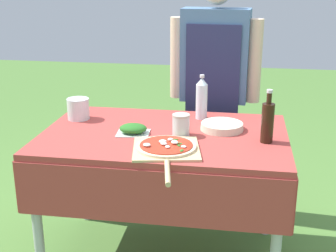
{
  "coord_description": "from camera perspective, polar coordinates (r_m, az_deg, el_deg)",
  "views": [
    {
      "loc": [
        0.41,
        -2.4,
        1.65
      ],
      "look_at": [
        0.02,
        0.0,
        0.84
      ],
      "focal_mm": 50.0,
      "sensor_mm": 36.0,
      "label": 1
    }
  ],
  "objects": [
    {
      "name": "prep_table",
      "position": [
        2.62,
        -0.46,
        -2.92
      ],
      "size": [
        1.36,
        0.89,
        0.8
      ],
      "color": "#A83D38",
      "rests_on": "ground"
    },
    {
      "name": "person_cook",
      "position": [
        3.17,
        5.68,
        5.75
      ],
      "size": [
        0.61,
        0.23,
        1.63
      ],
      "rotation": [
        0.0,
        0.0,
        3.06
      ],
      "color": "#4C4C51",
      "rests_on": "ground"
    },
    {
      "name": "pizza_on_peel",
      "position": [
        2.32,
        -0.22,
        -2.73
      ],
      "size": [
        0.38,
        0.6,
        0.05
      ],
      "rotation": [
        0.0,
        0.0,
        0.18
      ],
      "color": "#D1B27F",
      "rests_on": "prep_table"
    },
    {
      "name": "oil_bottle",
      "position": [
        2.46,
        12.04,
        0.52
      ],
      "size": [
        0.06,
        0.06,
        0.28
      ],
      "color": "black",
      "rests_on": "prep_table"
    },
    {
      "name": "water_bottle",
      "position": [
        2.8,
        4.12,
        3.41
      ],
      "size": [
        0.07,
        0.07,
        0.27
      ],
      "color": "silver",
      "rests_on": "prep_table"
    },
    {
      "name": "herb_container",
      "position": [
        2.56,
        -4.27,
        -0.37
      ],
      "size": [
        0.19,
        0.16,
        0.06
      ],
      "rotation": [
        0.0,
        0.0,
        0.08
      ],
      "color": "silver",
      "rests_on": "prep_table"
    },
    {
      "name": "mixing_tub",
      "position": [
        2.85,
        -10.88,
        2.07
      ],
      "size": [
        0.13,
        0.13,
        0.13
      ],
      "primitive_type": "cylinder",
      "color": "silver",
      "rests_on": "prep_table"
    },
    {
      "name": "plate_stack",
      "position": [
        2.64,
        6.59,
        -0.05
      ],
      "size": [
        0.24,
        0.24,
        0.04
      ],
      "color": "beige",
      "rests_on": "prep_table"
    },
    {
      "name": "sauce_jar",
      "position": [
        2.52,
        1.59,
        -0.01
      ],
      "size": [
        0.1,
        0.1,
        0.12
      ],
      "color": "silver",
      "rests_on": "prep_table"
    }
  ]
}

